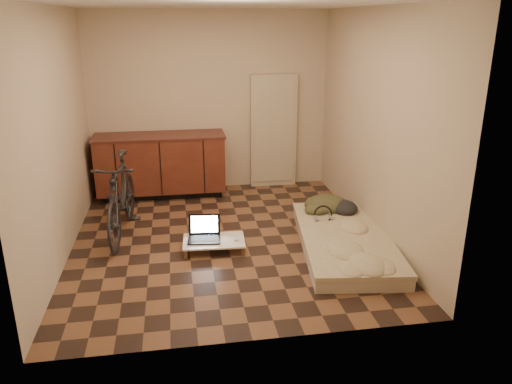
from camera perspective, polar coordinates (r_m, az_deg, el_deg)
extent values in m
cube|color=brown|center=(5.93, -3.45, -5.38)|extent=(3.50, 4.00, 0.00)
cube|color=silver|center=(5.40, -4.03, 20.63)|extent=(3.50, 4.00, 0.00)
cube|color=beige|center=(7.48, -5.32, 10.15)|extent=(3.50, 0.00, 2.60)
cube|color=beige|center=(3.60, -0.43, 0.46)|extent=(3.50, 0.00, 2.60)
cube|color=beige|center=(5.63, -21.83, 5.91)|extent=(0.00, 4.00, 2.60)
cube|color=beige|center=(5.95, 13.45, 7.41)|extent=(0.00, 4.00, 2.60)
cube|color=black|center=(7.51, -10.59, 0.10)|extent=(1.70, 0.48, 0.10)
cube|color=#4C1E15|center=(7.34, -10.80, 3.24)|extent=(1.80, 0.60, 0.78)
cube|color=#48201A|center=(7.24, -11.00, 6.33)|extent=(1.84, 0.62, 0.03)
cube|color=beige|center=(7.63, 2.00, 6.96)|extent=(0.70, 0.10, 1.70)
imported|color=black|center=(6.06, -15.21, -0.05)|extent=(0.63, 1.69, 1.07)
cube|color=beige|center=(5.76, 10.07, -5.71)|extent=(1.21, 2.11, 0.13)
cube|color=beige|center=(5.73, 10.12, -4.92)|extent=(1.23, 2.14, 0.05)
cube|color=brown|center=(5.50, -8.04, -7.04)|extent=(0.04, 0.04, 0.09)
cube|color=brown|center=(5.84, -7.94, -5.40)|extent=(0.04, 0.04, 0.09)
cube|color=brown|center=(5.51, -1.49, -6.80)|extent=(0.04, 0.04, 0.09)
cube|color=brown|center=(5.85, -1.80, -5.18)|extent=(0.04, 0.04, 0.09)
cube|color=white|center=(5.64, -4.83, -5.57)|extent=(0.71, 0.48, 0.02)
cube|color=black|center=(5.63, -5.95, -5.43)|extent=(0.38, 0.29, 0.02)
cube|color=black|center=(5.73, -5.92, -3.67)|extent=(0.36, 0.11, 0.23)
cube|color=white|center=(5.73, -5.92, -3.67)|extent=(0.31, 0.08, 0.19)
ellipsoid|color=silver|center=(5.61, -2.34, -5.40)|extent=(0.08, 0.10, 0.03)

